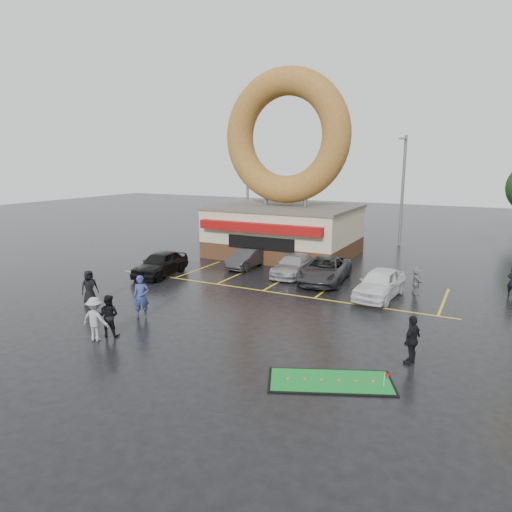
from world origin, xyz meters
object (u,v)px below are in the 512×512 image
at_px(streetlight_mid, 403,188).
at_px(person_cameraman, 412,340).
at_px(car_grey, 325,270).
at_px(car_silver, 294,265).
at_px(streetlight_left, 247,185).
at_px(car_black, 160,264).
at_px(person_blue, 141,297).
at_px(dumpster, 220,241).
at_px(donut_shop, 285,195).
at_px(car_dgrey, 247,259).
at_px(putting_green, 330,381).
at_px(car_white, 380,283).

distance_m(streetlight_mid, person_cameraman, 24.08).
bearing_deg(car_grey, car_silver, 159.68).
relative_size(streetlight_left, car_black, 2.01).
relative_size(streetlight_left, person_blue, 4.63).
xyz_separation_m(car_black, car_silver, (7.25, 3.91, -0.12)).
height_order(car_silver, dumpster, dumpster).
relative_size(donut_shop, person_cameraman, 7.66).
relative_size(car_dgrey, car_grey, 0.73).
height_order(donut_shop, person_cameraman, donut_shop).
xyz_separation_m(car_grey, putting_green, (4.33, -11.80, -0.68)).
relative_size(car_silver, dumpster, 2.44).
distance_m(donut_shop, putting_green, 20.88).
bearing_deg(putting_green, dumpster, 130.72).
xyz_separation_m(donut_shop, dumpster, (-5.65, -0.18, -3.81)).
distance_m(car_silver, putting_green, 14.05).
distance_m(streetlight_left, car_grey, 18.46).
height_order(streetlight_mid, dumpster, streetlight_mid).
bearing_deg(streetlight_mid, person_cameraman, -78.55).
relative_size(car_silver, car_grey, 0.85).
distance_m(car_silver, car_grey, 2.32).
xyz_separation_m(streetlight_mid, person_blue, (-6.93, -23.91, -3.81)).
bearing_deg(car_white, putting_green, -80.63).
height_order(car_grey, person_cameraman, person_cameraman).
height_order(person_cameraman, putting_green, person_cameraman).
distance_m(person_blue, person_cameraman, 11.66).
distance_m(streetlight_mid, car_black, 21.06).
relative_size(donut_shop, streetlight_left, 1.50).
height_order(streetlight_left, person_blue, streetlight_left).
xyz_separation_m(donut_shop, car_white, (8.93, -7.88, -3.71)).
height_order(car_silver, person_blue, person_blue).
bearing_deg(car_grey, car_black, -165.80).
bearing_deg(dumpster, putting_green, -52.31).
height_order(streetlight_mid, car_grey, streetlight_mid).
height_order(car_silver, car_white, car_white).
xyz_separation_m(car_dgrey, car_silver, (3.54, -0.41, 0.02)).
distance_m(donut_shop, streetlight_mid, 10.59).
bearing_deg(car_dgrey, car_silver, -6.34).
relative_size(person_blue, person_cameraman, 1.10).
height_order(person_blue, person_cameraman, person_blue).
distance_m(streetlight_mid, dumpster, 15.59).
height_order(person_cameraman, dumpster, person_cameraman).
distance_m(car_white, dumpster, 16.49).
bearing_deg(person_blue, car_black, 83.54).
distance_m(car_dgrey, putting_green, 16.33).
relative_size(car_silver, car_white, 0.99).
relative_size(person_cameraman, dumpster, 0.98).
bearing_deg(putting_green, car_grey, 110.13).
relative_size(streetlight_left, streetlight_mid, 1.00).
bearing_deg(dumpster, person_cameraman, -44.15).
height_order(donut_shop, car_grey, donut_shop).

